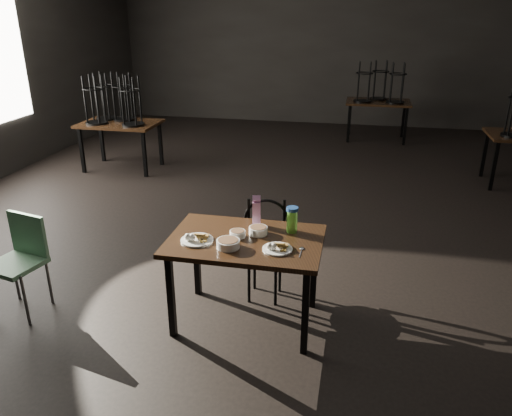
% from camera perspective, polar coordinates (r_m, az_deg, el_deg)
% --- Properties ---
extents(room, '(12.00, 12.04, 3.22)m').
position_cam_1_polar(room, '(5.17, 8.56, 20.71)').
color(room, black).
rests_on(room, ground).
extents(main_table, '(1.20, 0.80, 0.75)m').
position_cam_1_polar(main_table, '(3.93, -1.20, -4.56)').
color(main_table, black).
rests_on(main_table, ground).
extents(plate_left, '(0.25, 0.25, 0.08)m').
position_cam_1_polar(plate_left, '(3.87, -6.81, -3.48)').
color(plate_left, white).
rests_on(plate_left, main_table).
extents(plate_right, '(0.23, 0.23, 0.07)m').
position_cam_1_polar(plate_right, '(3.71, 2.43, -4.54)').
color(plate_right, white).
rests_on(plate_right, main_table).
extents(bowl_near, '(0.13, 0.13, 0.05)m').
position_cam_1_polar(bowl_near, '(3.92, -2.12, -2.93)').
color(bowl_near, white).
rests_on(bowl_near, main_table).
extents(bowl_far, '(0.15, 0.15, 0.06)m').
position_cam_1_polar(bowl_far, '(3.96, 0.25, -2.56)').
color(bowl_far, white).
rests_on(bowl_far, main_table).
extents(bowl_big, '(0.18, 0.18, 0.06)m').
position_cam_1_polar(bowl_big, '(3.75, -3.21, -4.06)').
color(bowl_big, white).
rests_on(bowl_big, main_table).
extents(juice_carton, '(0.08, 0.08, 0.27)m').
position_cam_1_polar(juice_carton, '(4.07, 0.06, -0.44)').
color(juice_carton, '#8C1972').
rests_on(juice_carton, main_table).
extents(water_bottle, '(0.10, 0.10, 0.21)m').
position_cam_1_polar(water_bottle, '(3.98, 4.14, -1.29)').
color(water_bottle, '#70D83F').
rests_on(water_bottle, main_table).
extents(spoon, '(0.04, 0.17, 0.01)m').
position_cam_1_polar(spoon, '(3.74, 5.23, -4.70)').
color(spoon, silver).
rests_on(spoon, main_table).
extents(bentwood_chair, '(0.43, 0.42, 0.88)m').
position_cam_1_polar(bentwood_chair, '(4.39, 1.08, -3.80)').
color(bentwood_chair, black).
rests_on(bentwood_chair, ground).
extents(school_chair, '(0.47, 0.47, 0.84)m').
position_cam_1_polar(school_chair, '(4.61, -25.32, -4.88)').
color(school_chair, '#6DA97C').
rests_on(school_chair, ground).
extents(bg_table_left, '(1.20, 0.80, 1.48)m').
position_cam_1_polar(bg_table_left, '(8.18, -15.54, 9.76)').
color(bg_table_left, black).
rests_on(bg_table_left, ground).
extents(bg_table_far, '(1.20, 0.80, 1.48)m').
position_cam_1_polar(bg_table_far, '(9.99, 13.83, 11.93)').
color(bg_table_far, black).
rests_on(bg_table_far, ground).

